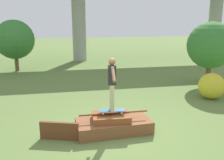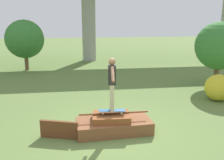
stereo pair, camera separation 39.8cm
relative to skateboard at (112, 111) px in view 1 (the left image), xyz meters
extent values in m
plane|color=olive|center=(0.06, 0.04, -0.71)|extent=(80.00, 80.00, 0.00)
cube|color=brown|center=(0.06, 0.04, -0.52)|extent=(2.29, 1.15, 0.38)
cube|color=brown|center=(-0.02, 0.05, -0.23)|extent=(1.17, 0.88, 0.21)
cylinder|color=brown|center=(0.06, 0.04, -0.10)|extent=(2.10, 0.05, 0.05)
cube|color=brown|center=(-1.56, -0.15, -0.44)|extent=(1.10, 0.43, 0.52)
cube|color=#23517F|center=(0.00, 0.00, 0.01)|extent=(0.80, 0.29, 0.01)
cylinder|color=silver|center=(0.28, 0.07, -0.05)|extent=(0.06, 0.03, 0.05)
cylinder|color=silver|center=(0.27, -0.12, -0.05)|extent=(0.06, 0.03, 0.05)
cylinder|color=silver|center=(-0.27, 0.12, -0.05)|extent=(0.06, 0.03, 0.05)
cylinder|color=silver|center=(-0.28, -0.07, -0.05)|extent=(0.06, 0.03, 0.05)
cylinder|color=#C6B78E|center=(0.01, 0.08, 0.41)|extent=(0.12, 0.12, 0.79)
cylinder|color=#C6B78E|center=(-0.01, -0.08, 0.41)|extent=(0.12, 0.12, 0.79)
cube|color=black|center=(0.00, 0.00, 1.09)|extent=(0.24, 0.23, 0.57)
sphere|color=brown|center=(0.00, 0.00, 1.47)|extent=(0.20, 0.20, 0.20)
cylinder|color=brown|center=(0.03, 0.33, 1.18)|extent=(0.13, 0.51, 0.38)
cylinder|color=brown|center=(-0.03, -0.33, 1.18)|extent=(0.13, 0.51, 0.38)
cylinder|color=#9E9E99|center=(0.06, 13.77, 2.26)|extent=(1.10, 1.10, 5.92)
cylinder|color=#9E9E99|center=(12.16, 13.77, 2.26)|extent=(1.10, 1.10, 5.92)
cylinder|color=brown|center=(5.95, 4.48, -0.16)|extent=(0.25, 0.25, 1.09)
sphere|color=#387A33|center=(5.95, 4.48, 1.37)|extent=(2.33, 2.33, 2.33)
cylinder|color=brown|center=(-4.33, 10.23, -0.20)|extent=(0.25, 0.25, 1.01)
sphere|color=#387A33|center=(-4.33, 10.23, 1.37)|extent=(2.50, 2.50, 2.50)
sphere|color=gold|center=(4.85, 2.43, -0.15)|extent=(1.12, 1.12, 1.12)
camera|label=1|loc=(-1.37, -6.84, 2.65)|focal=40.00mm
camera|label=2|loc=(-0.98, -6.90, 2.65)|focal=40.00mm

